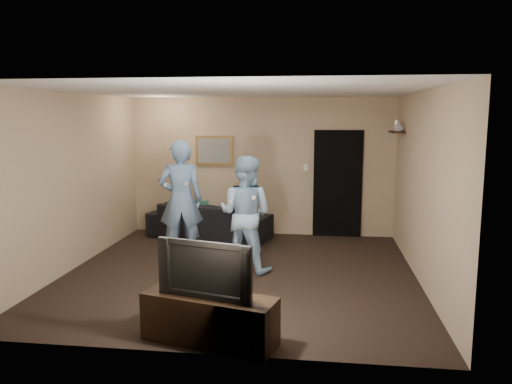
# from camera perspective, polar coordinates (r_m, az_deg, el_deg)

# --- Properties ---
(ground) EXTENTS (5.00, 5.00, 0.00)m
(ground) POSITION_cam_1_polar(r_m,az_deg,el_deg) (7.34, -1.81, -9.23)
(ground) COLOR black
(ground) RESTS_ON ground
(ceiling) EXTENTS (5.00, 5.00, 0.04)m
(ceiling) POSITION_cam_1_polar(r_m,az_deg,el_deg) (6.99, -1.92, 11.48)
(ceiling) COLOR silver
(ceiling) RESTS_ON wall_back
(wall_back) EXTENTS (5.00, 0.04, 2.60)m
(wall_back) POSITION_cam_1_polar(r_m,az_deg,el_deg) (9.51, 0.57, 2.92)
(wall_back) COLOR tan
(wall_back) RESTS_ON ground
(wall_front) EXTENTS (5.00, 0.04, 2.60)m
(wall_front) POSITION_cam_1_polar(r_m,az_deg,el_deg) (4.64, -6.87, -3.34)
(wall_front) COLOR tan
(wall_front) RESTS_ON ground
(wall_left) EXTENTS (0.04, 5.00, 2.60)m
(wall_left) POSITION_cam_1_polar(r_m,az_deg,el_deg) (7.85, -20.19, 1.14)
(wall_left) COLOR tan
(wall_left) RESTS_ON ground
(wall_right) EXTENTS (0.04, 5.00, 2.60)m
(wall_right) POSITION_cam_1_polar(r_m,az_deg,el_deg) (7.09, 18.50, 0.47)
(wall_right) COLOR tan
(wall_right) RESTS_ON ground
(sofa) EXTENTS (2.39, 1.38, 0.66)m
(sofa) POSITION_cam_1_polar(r_m,az_deg,el_deg) (9.37, -5.34, -3.23)
(sofa) COLOR black
(sofa) RESTS_ON ground
(throw_pillow) EXTENTS (0.45, 0.22, 0.43)m
(throw_pillow) POSITION_cam_1_polar(r_m,az_deg,el_deg) (9.39, -6.74, -2.28)
(throw_pillow) COLOR #1A503F
(throw_pillow) RESTS_ON sofa
(painting_frame) EXTENTS (0.72, 0.05, 0.57)m
(painting_frame) POSITION_cam_1_polar(r_m,az_deg,el_deg) (9.61, -4.80, 4.74)
(painting_frame) COLOR olive
(painting_frame) RESTS_ON wall_back
(painting_canvas) EXTENTS (0.62, 0.01, 0.47)m
(painting_canvas) POSITION_cam_1_polar(r_m,az_deg,el_deg) (9.58, -4.83, 4.73)
(painting_canvas) COLOR slate
(painting_canvas) RESTS_ON painting_frame
(doorway) EXTENTS (0.90, 0.06, 2.00)m
(doorway) POSITION_cam_1_polar(r_m,az_deg,el_deg) (9.45, 9.31, 0.93)
(doorway) COLOR black
(doorway) RESTS_ON ground
(light_switch) EXTENTS (0.08, 0.02, 0.12)m
(light_switch) POSITION_cam_1_polar(r_m,az_deg,el_deg) (9.42, 5.70, 2.82)
(light_switch) COLOR silver
(light_switch) RESTS_ON wall_back
(wall_shelf) EXTENTS (0.20, 0.60, 0.03)m
(wall_shelf) POSITION_cam_1_polar(r_m,az_deg,el_deg) (8.79, 15.78, 6.62)
(wall_shelf) COLOR black
(wall_shelf) RESTS_ON wall_right
(shelf_vase) EXTENTS (0.17, 0.17, 0.16)m
(shelf_vase) POSITION_cam_1_polar(r_m,az_deg,el_deg) (8.58, 16.01, 7.22)
(shelf_vase) COLOR #B0AFB4
(shelf_vase) RESTS_ON wall_shelf
(shelf_figurine) EXTENTS (0.06, 0.06, 0.18)m
(shelf_figurine) POSITION_cam_1_polar(r_m,az_deg,el_deg) (8.84, 15.76, 7.31)
(shelf_figurine) COLOR white
(shelf_figurine) RESTS_ON wall_shelf
(tv_console) EXTENTS (1.43, 0.77, 0.49)m
(tv_console) POSITION_cam_1_polar(r_m,az_deg,el_deg) (5.18, -5.33, -14.21)
(tv_console) COLOR black
(tv_console) RESTS_ON ground
(television) EXTENTS (1.00, 0.38, 0.58)m
(television) POSITION_cam_1_polar(r_m,az_deg,el_deg) (4.99, -5.42, -8.58)
(television) COLOR black
(television) RESTS_ON tv_console
(wii_player_left) EXTENTS (0.78, 0.61, 1.89)m
(wii_player_left) POSITION_cam_1_polar(r_m,az_deg,el_deg) (7.96, -8.59, -0.89)
(wii_player_left) COLOR #759DCC
(wii_player_left) RESTS_ON ground
(wii_player_right) EXTENTS (0.96, 0.84, 1.70)m
(wii_player_right) POSITION_cam_1_polar(r_m,az_deg,el_deg) (7.27, -1.22, -2.50)
(wii_player_right) COLOR #9AC3E1
(wii_player_right) RESTS_ON ground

